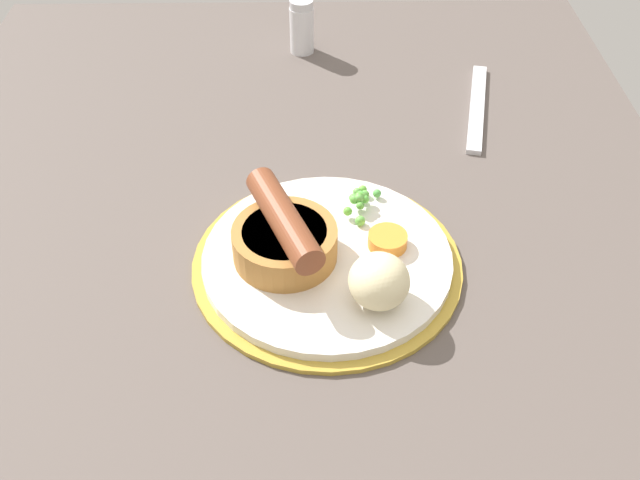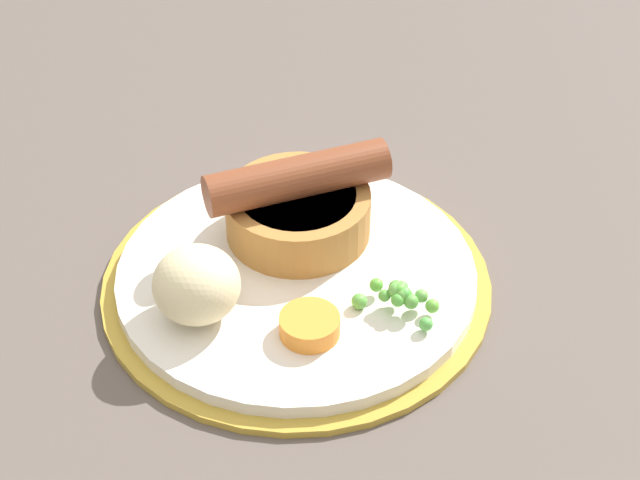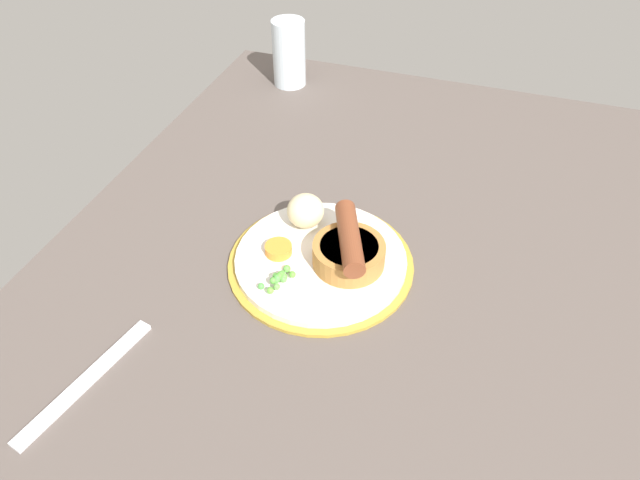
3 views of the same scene
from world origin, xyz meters
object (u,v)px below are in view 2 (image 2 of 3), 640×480
dinner_plate (297,280)px  carrot_slice_0 (310,325)px  sausage_pudding (298,206)px  potato_chunk_0 (197,285)px  pea_pile (400,296)px

dinner_plate → carrot_slice_0: (-1.07, 5.41, 1.46)cm
dinner_plate → sausage_pudding: size_ratio=2.06×
dinner_plate → potato_chunk_0: (5.47, 4.04, 3.12)cm
carrot_slice_0 → potato_chunk_0: bearing=-11.8°
dinner_plate → carrot_slice_0: size_ratio=6.86×
pea_pile → carrot_slice_0: (5.15, 2.17, -0.47)cm
sausage_pudding → pea_pile: size_ratio=2.27×
sausage_pudding → carrot_slice_0: 9.18cm
dinner_plate → carrot_slice_0: bearing=101.2°
sausage_pudding → pea_pile: sausage_pudding is taller
potato_chunk_0 → pea_pile: bearing=-176.1°
dinner_plate → carrot_slice_0: 5.70cm
pea_pile → potato_chunk_0: potato_chunk_0 is taller
sausage_pudding → carrot_slice_0: sausage_pudding is taller
pea_pile → carrot_slice_0: 5.61cm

